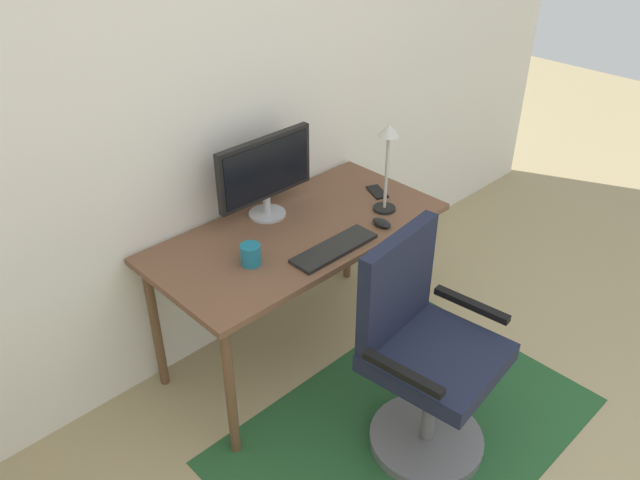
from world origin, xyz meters
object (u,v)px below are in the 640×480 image
at_px(cell_phone, 377,192).
at_px(desk_lamp, 388,151).
at_px(monitor, 265,172).
at_px(keyboard, 334,248).
at_px(computer_mouse, 382,223).
at_px(office_chair, 423,363).
at_px(coffee_cup, 251,255).
at_px(desk, 298,243).

relative_size(cell_phone, desk_lamp, 0.31).
bearing_deg(monitor, keyboard, -88.51).
height_order(keyboard, computer_mouse, computer_mouse).
bearing_deg(computer_mouse, office_chair, -121.71).
bearing_deg(desk_lamp, office_chair, -125.95).
xyz_separation_m(computer_mouse, coffee_cup, (-0.64, 0.18, 0.03)).
bearing_deg(coffee_cup, computer_mouse, -15.94).
relative_size(monitor, cell_phone, 3.80).
relative_size(desk, monitor, 2.67).
bearing_deg(cell_phone, monitor, -177.75).
xyz_separation_m(monitor, keyboard, (0.01, -0.44, -0.22)).
xyz_separation_m(desk, office_chair, (-0.03, -0.79, -0.22)).
relative_size(computer_mouse, coffee_cup, 1.12).
distance_m(desk, cell_phone, 0.54).
height_order(monitor, desk_lamp, desk_lamp).
xyz_separation_m(monitor, coffee_cup, (-0.32, -0.27, -0.19)).
bearing_deg(monitor, office_chair, -90.85).
bearing_deg(office_chair, desk_lamp, 47.51).
height_order(keyboard, coffee_cup, coffee_cup).
height_order(coffee_cup, desk_lamp, desk_lamp).
bearing_deg(cell_phone, coffee_cup, -152.66).
relative_size(computer_mouse, desk_lamp, 0.23).
height_order(computer_mouse, desk_lamp, desk_lamp).
distance_m(desk, computer_mouse, 0.40).
relative_size(desk, keyboard, 3.30).
bearing_deg(computer_mouse, desk_lamp, 36.61).
bearing_deg(office_chair, coffee_cup, 106.37).
bearing_deg(desk, monitor, 94.09).
bearing_deg(coffee_cup, monitor, 40.38).
distance_m(desk, monitor, 0.37).
distance_m(keyboard, computer_mouse, 0.31).
distance_m(desk, coffee_cup, 0.36).
bearing_deg(keyboard, desk, 89.28).
bearing_deg(desk, office_chair, -92.13).
bearing_deg(keyboard, cell_phone, 22.70).
relative_size(monitor, coffee_cup, 5.72).
xyz_separation_m(desk, cell_phone, (0.54, -0.01, 0.08)).
bearing_deg(monitor, cell_phone, -21.60).
bearing_deg(cell_phone, computer_mouse, -110.93).
bearing_deg(desk, cell_phone, -1.51).
xyz_separation_m(coffee_cup, desk_lamp, (0.76, -0.09, 0.27)).
xyz_separation_m(desk, monitor, (-0.01, 0.20, 0.31)).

